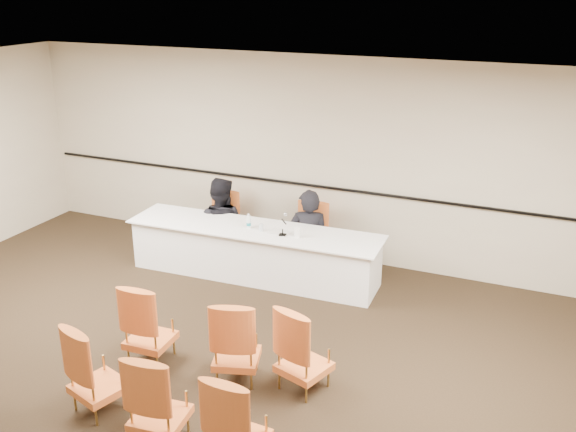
# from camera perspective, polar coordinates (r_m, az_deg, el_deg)

# --- Properties ---
(floor) EXTENTS (10.00, 10.00, 0.00)m
(floor) POSITION_cam_1_polar(r_m,az_deg,el_deg) (6.74, -8.95, -16.15)
(floor) COLOR black
(floor) RESTS_ON ground
(ceiling) EXTENTS (10.00, 10.00, 0.00)m
(ceiling) POSITION_cam_1_polar(r_m,az_deg,el_deg) (5.52, -10.66, 9.77)
(ceiling) COLOR white
(ceiling) RESTS_ON ground
(wall_back) EXTENTS (10.00, 0.04, 3.00)m
(wall_back) POSITION_cam_1_polar(r_m,az_deg,el_deg) (9.36, 3.62, 4.96)
(wall_back) COLOR #B4A58E
(wall_back) RESTS_ON ground
(wall_rail) EXTENTS (9.80, 0.04, 0.03)m
(wall_rail) POSITION_cam_1_polar(r_m,az_deg,el_deg) (9.44, 3.48, 2.56)
(wall_rail) COLOR black
(wall_rail) RESTS_ON wall_back
(panel_table) EXTENTS (3.66, 0.99, 0.73)m
(panel_table) POSITION_cam_1_polar(r_m,az_deg,el_deg) (9.05, -3.04, -3.23)
(panel_table) COLOR white
(panel_table) RESTS_ON ground
(panelist_main) EXTENTS (0.70, 0.56, 1.67)m
(panelist_main) POSITION_cam_1_polar(r_m,az_deg,el_deg) (9.31, 1.83, -2.53)
(panelist_main) COLOR black
(panelist_main) RESTS_ON ground
(panelist_main_chair) EXTENTS (0.52, 0.52, 0.95)m
(panelist_main_chair) POSITION_cam_1_polar(r_m,az_deg,el_deg) (9.26, 1.84, -1.89)
(panelist_main_chair) COLOR #C56023
(panelist_main_chair) RESTS_ON ground
(panelist_second) EXTENTS (0.87, 0.72, 1.64)m
(panelist_second) POSITION_cam_1_polar(r_m,az_deg,el_deg) (9.82, -6.02, -1.18)
(panelist_second) COLOR black
(panelist_second) RESTS_ON ground
(panelist_second_chair) EXTENTS (0.52, 0.52, 0.95)m
(panelist_second_chair) POSITION_cam_1_polar(r_m,az_deg,el_deg) (9.79, -6.03, -0.74)
(panelist_second_chair) COLOR #C56023
(panelist_second_chair) RESTS_ON ground
(papers) EXTENTS (0.31, 0.23, 0.00)m
(papers) POSITION_cam_1_polar(r_m,az_deg,el_deg) (8.75, -0.72, -1.47)
(papers) COLOR silver
(papers) RESTS_ON panel_table
(microphone) EXTENTS (0.13, 0.22, 0.28)m
(microphone) POSITION_cam_1_polar(r_m,az_deg,el_deg) (8.60, -0.48, -0.86)
(microphone) COLOR black
(microphone) RESTS_ON panel_table
(water_bottle) EXTENTS (0.08, 0.08, 0.21)m
(water_bottle) POSITION_cam_1_polar(r_m,az_deg,el_deg) (8.88, -3.52, -0.45)
(water_bottle) COLOR teal
(water_bottle) RESTS_ON panel_table
(drinking_glass) EXTENTS (0.09, 0.09, 0.10)m
(drinking_glass) POSITION_cam_1_polar(r_m,az_deg,el_deg) (8.79, -2.40, -1.03)
(drinking_glass) COLOR silver
(drinking_glass) RESTS_ON panel_table
(coffee_cup) EXTENTS (0.11, 0.11, 0.13)m
(coffee_cup) POSITION_cam_1_polar(r_m,az_deg,el_deg) (8.57, 0.82, -1.49)
(coffee_cup) COLOR white
(coffee_cup) RESTS_ON panel_table
(aud_chair_front_left) EXTENTS (0.53, 0.53, 0.95)m
(aud_chair_front_left) POSITION_cam_1_polar(r_m,az_deg,el_deg) (7.23, -12.24, -9.17)
(aud_chair_front_left) COLOR #C56023
(aud_chair_front_left) RESTS_ON ground
(aud_chair_front_mid) EXTENTS (0.63, 0.63, 0.95)m
(aud_chair_front_mid) POSITION_cam_1_polar(r_m,az_deg,el_deg) (6.78, -4.62, -10.87)
(aud_chair_front_mid) COLOR #C56023
(aud_chair_front_mid) RESTS_ON ground
(aud_chair_front_right) EXTENTS (0.63, 0.63, 0.95)m
(aud_chair_front_right) POSITION_cam_1_polar(r_m,az_deg,el_deg) (6.62, 1.45, -11.63)
(aud_chair_front_right) COLOR #C56023
(aud_chair_front_right) RESTS_ON ground
(aud_chair_back_left) EXTENTS (0.62, 0.62, 0.95)m
(aud_chair_back_left) POSITION_cam_1_polar(r_m,az_deg,el_deg) (6.59, -16.57, -12.78)
(aud_chair_back_left) COLOR #C56023
(aud_chair_back_left) RESTS_ON ground
(aud_chair_back_mid) EXTENTS (0.55, 0.55, 0.95)m
(aud_chair_back_mid) POSITION_cam_1_polar(r_m,az_deg,el_deg) (6.06, -11.43, -15.47)
(aud_chair_back_mid) COLOR #C56023
(aud_chair_back_mid) RESTS_ON ground
(aud_chair_back_right) EXTENTS (0.51, 0.51, 0.95)m
(aud_chair_back_right) POSITION_cam_1_polar(r_m,az_deg,el_deg) (5.72, -4.51, -17.58)
(aud_chair_back_right) COLOR #C56023
(aud_chair_back_right) RESTS_ON ground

